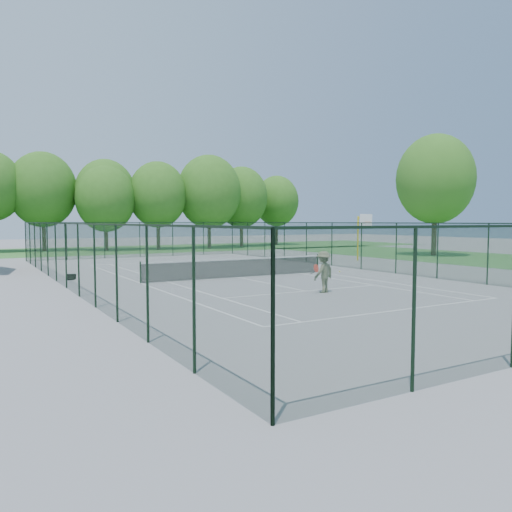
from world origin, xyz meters
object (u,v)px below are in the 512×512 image
object	(u,v)px
basketball_goal	(362,228)
tennis_player	(324,272)
tennis_net	(238,267)
sports_bag_a	(70,277)

from	to	relation	value
basketball_goal	tennis_player	size ratio (longest dim) A/B	1.71
tennis_net	sports_bag_a	xyz separation A→B (m)	(-8.30, 3.26, -0.42)
sports_bag_a	basketball_goal	bearing A→B (deg)	11.63
basketball_goal	tennis_net	bearing A→B (deg)	-159.54
tennis_net	basketball_goal	bearing A→B (deg)	20.46
tennis_net	sports_bag_a	bearing A→B (deg)	158.57
tennis_player	sports_bag_a	bearing A→B (deg)	129.97
sports_bag_a	tennis_player	world-z (taller)	tennis_player
basketball_goal	tennis_player	world-z (taller)	basketball_goal
sports_bag_a	tennis_net	bearing A→B (deg)	-14.61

